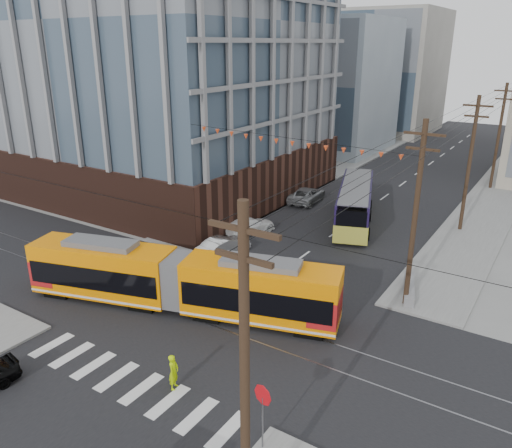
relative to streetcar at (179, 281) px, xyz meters
The scene contains 13 objects.
ground 4.70m from the streetcar, 54.10° to the right, with size 160.00×160.00×0.00m, color slate.
office_building 30.24m from the streetcar, 134.96° to the left, with size 30.00×25.00×28.60m, color #381E16.
bg_bldg_nw_near 51.10m from the streetcar, 106.60° to the left, with size 18.00×16.00×18.00m, color #8C99A5.
bg_bldg_nw_far 69.92m from the streetcar, 99.49° to the left, with size 16.00×18.00×20.00m, color gray.
utility_pole_near 15.05m from the streetcar, 40.75° to the right, with size 0.30×0.30×11.00m, color black.
streetcar is the anchor object (origin of this frame).
city_bus 19.93m from the streetcar, 81.94° to the left, with size 2.64×12.19×3.45m, color #1B1136, non-canonical shape.
parked_car_silver 8.16m from the streetcar, 107.63° to the left, with size 1.50×4.31×1.42m, color #BBBBBB.
parked_car_white 13.11m from the streetcar, 104.96° to the left, with size 1.81×4.45×1.29m, color white.
parked_car_grey 22.97m from the streetcar, 98.42° to the left, with size 2.43×5.27×1.46m, color slate.
pedestrian 7.33m from the streetcar, 51.08° to the right, with size 0.63×0.41×1.72m, color #B7E201.
stop_sign 11.86m from the streetcar, 33.81° to the right, with size 0.84×0.84×2.77m, color red, non-canonical shape.
jersey_barrier 14.07m from the streetcar, 39.22° to the left, with size 0.86×3.84×0.77m, color slate.
Camera 1 is at (15.22, -15.86, 14.69)m, focal length 35.00 mm.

